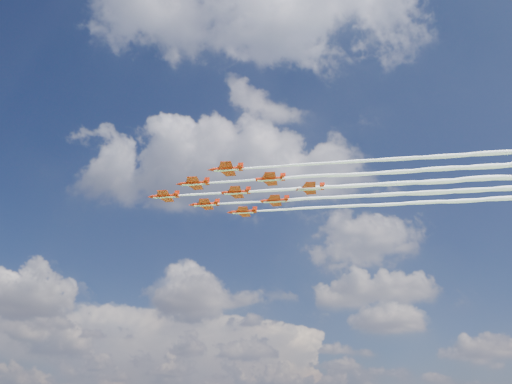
# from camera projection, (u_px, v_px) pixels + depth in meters

# --- Properties ---
(jet_lead) EXTENTS (112.66, 9.22, 2.48)m
(jet_lead) POSITION_uv_depth(u_px,v_px,m) (340.00, 187.00, 145.70)
(jet_lead) COLOR red
(jet_row2_port) EXTENTS (112.66, 9.22, 2.48)m
(jet_row2_port) POSITION_uv_depth(u_px,v_px,m) (381.00, 173.00, 137.68)
(jet_row2_port) COLOR red
(jet_row2_starb) EXTENTS (112.66, 9.22, 2.48)m
(jet_row2_starb) POSITION_uv_depth(u_px,v_px,m) (376.00, 195.00, 151.20)
(jet_row2_starb) COLOR red
(jet_row3_port) EXTENTS (112.66, 9.22, 2.48)m
(jet_row3_port) POSITION_uv_depth(u_px,v_px,m) (427.00, 157.00, 129.66)
(jet_row3_port) COLOR red
(jet_row3_centre) EXTENTS (112.66, 9.22, 2.48)m
(jet_row3_centre) POSITION_uv_depth(u_px,v_px,m) (418.00, 182.00, 143.18)
(jet_row3_centre) COLOR red
(jet_row3_starb) EXTENTS (112.66, 9.22, 2.48)m
(jet_row3_starb) POSITION_uv_depth(u_px,v_px,m) (410.00, 203.00, 156.71)
(jet_row3_starb) COLOR red
(jet_row4_port) EXTENTS (112.66, 9.22, 2.48)m
(jet_row4_port) POSITION_uv_depth(u_px,v_px,m) (464.00, 168.00, 135.16)
(jet_row4_port) COLOR red
(jet_row4_starb) EXTENTS (112.66, 9.22, 2.48)m
(jet_row4_starb) POSITION_uv_depth(u_px,v_px,m) (451.00, 191.00, 148.69)
(jet_row4_starb) COLOR red
(jet_tail) EXTENTS (112.66, 9.22, 2.48)m
(jet_tail) POSITION_uv_depth(u_px,v_px,m) (498.00, 178.00, 140.67)
(jet_tail) COLOR red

